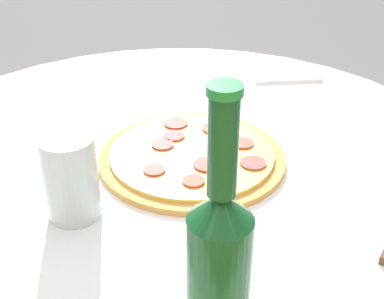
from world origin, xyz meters
TOP-DOWN VIEW (x-y plane):
  - table at (0.00, 0.00)m, footprint 1.03×1.03m
  - pizza at (-0.03, 0.01)m, footprint 0.30×0.30m
  - beer_bottle at (-0.02, 0.37)m, footprint 0.06×0.06m
  - drinking_glass at (0.14, 0.14)m, footprint 0.07×0.07m
  - napkin at (-0.25, -0.33)m, footprint 0.15×0.09m

SIDE VIEW (x-z plane):
  - table at x=0.00m, z-range 0.20..0.97m
  - napkin at x=-0.25m, z-range 0.77..0.78m
  - pizza at x=-0.03m, z-range 0.77..0.79m
  - drinking_glass at x=0.14m, z-range 0.77..0.89m
  - beer_bottle at x=-0.02m, z-range 0.73..1.02m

